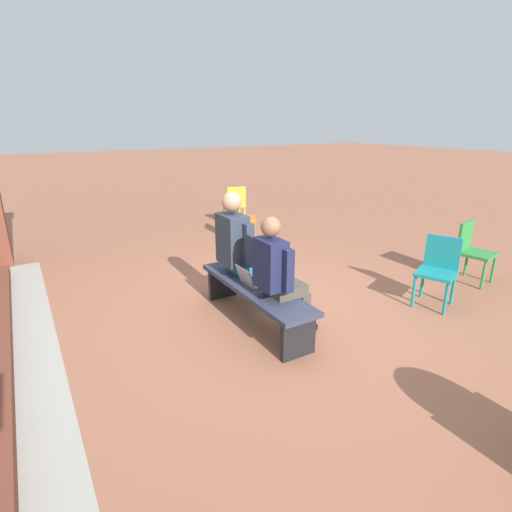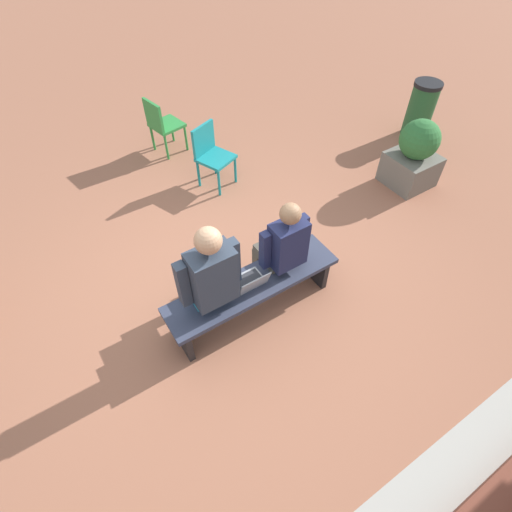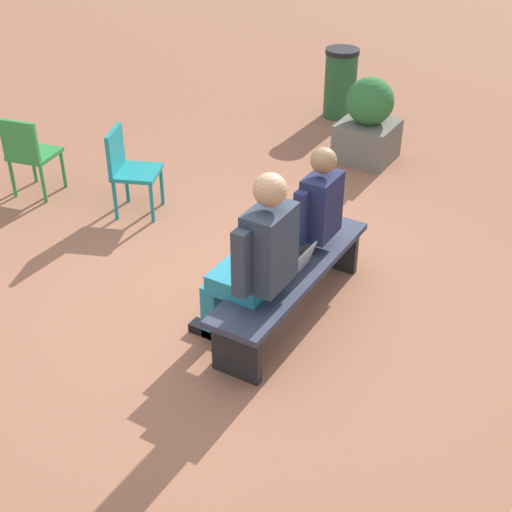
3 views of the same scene
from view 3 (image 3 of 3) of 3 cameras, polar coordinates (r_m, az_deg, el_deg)
The scene contains 9 objects.
ground_plane at distance 5.69m, azimuth -0.38°, elevation -4.07°, with size 60.00×60.00×0.00m, color #9E6047.
bench at distance 5.39m, azimuth 2.92°, elevation -1.77°, with size 1.80×0.44×0.45m.
person_student at distance 5.52m, azimuth 4.22°, elevation 3.17°, with size 0.51×0.64×1.29m.
person_adult at distance 4.89m, azimuth -0.07°, elevation -0.17°, with size 0.58×0.74×1.41m.
laptop at distance 5.28m, azimuth 2.87°, elevation -0.72°, with size 0.32×0.29×0.21m.
plastic_chair_foreground at distance 6.92m, azimuth -10.18°, elevation 7.10°, with size 0.55×0.55×0.84m.
plastic_chair_near_bench_left at distance 7.46m, azimuth -17.71°, elevation 7.97°, with size 0.49×0.49×0.84m.
planter at distance 8.03m, azimuth 8.97°, elevation 10.49°, with size 0.60×0.60×0.94m.
litter_bin at distance 9.24m, azimuth 6.77°, elevation 13.59°, with size 0.42×0.42×0.86m.
Camera 3 is at (3.91, 2.37, 3.38)m, focal length 50.00 mm.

